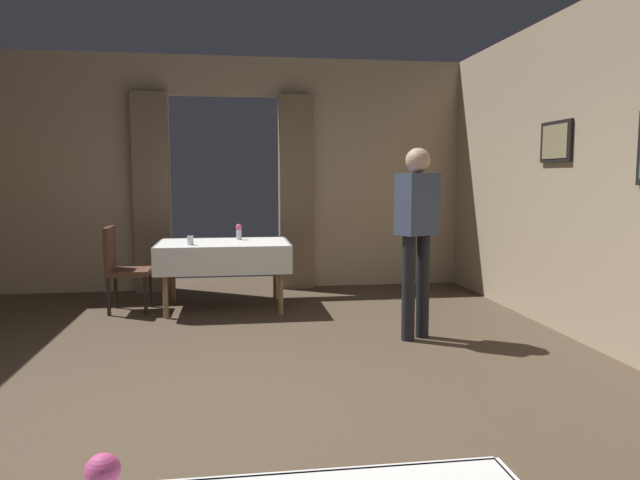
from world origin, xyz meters
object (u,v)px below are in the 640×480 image
object	(u,v)px
dining_table_mid	(224,250)
glass_mid_b	(190,240)
flower_vase_mid	(239,231)
person_waiter_by_doorway	(417,227)
chair_mid_left	(121,265)

from	to	relation	value
dining_table_mid	glass_mid_b	xyz separation A→B (m)	(-0.34, -0.27, 0.14)
dining_table_mid	flower_vase_mid	world-z (taller)	flower_vase_mid
glass_mid_b	person_waiter_by_doorway	xyz separation A→B (m)	(2.08, -1.25, 0.22)
dining_table_mid	glass_mid_b	world-z (taller)	glass_mid_b
person_waiter_by_doorway	chair_mid_left	bearing A→B (deg)	151.79
dining_table_mid	person_waiter_by_doorway	size ratio (longest dim) A/B	0.83
dining_table_mid	person_waiter_by_doorway	xyz separation A→B (m)	(1.73, -1.53, 0.37)
chair_mid_left	glass_mid_b	size ratio (longest dim) A/B	9.50
dining_table_mid	flower_vase_mid	xyz separation A→B (m)	(0.17, 0.19, 0.19)
chair_mid_left	person_waiter_by_doorway	xyz separation A→B (m)	(2.84, -1.52, 0.51)
chair_mid_left	flower_vase_mid	size ratio (longest dim) A/B	5.14
dining_table_mid	chair_mid_left	xyz separation A→B (m)	(-1.10, -0.01, -0.14)
glass_mid_b	flower_vase_mid	bearing A→B (deg)	42.21
dining_table_mid	glass_mid_b	size ratio (longest dim) A/B	14.65
flower_vase_mid	glass_mid_b	distance (m)	0.69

